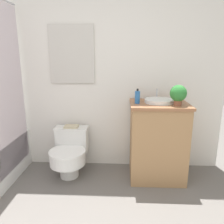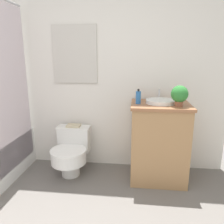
{
  "view_description": "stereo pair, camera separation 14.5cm",
  "coord_description": "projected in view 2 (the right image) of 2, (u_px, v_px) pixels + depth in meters",
  "views": [
    {
      "loc": [
        0.53,
        -0.54,
        1.39
      ],
      "look_at": [
        0.42,
        1.69,
        0.83
      ],
      "focal_mm": 35.0,
      "sensor_mm": 36.0,
      "label": 1
    },
    {
      "loc": [
        0.67,
        -0.53,
        1.39
      ],
      "look_at": [
        0.42,
        1.69,
        0.83
      ],
      "focal_mm": 35.0,
      "sensor_mm": 36.0,
      "label": 2
    }
  ],
  "objects": [
    {
      "name": "wall_back",
      "position": [
        83.0,
        69.0,
        2.7
      ],
      "size": [
        3.53,
        0.07,
        2.5
      ],
      "color": "white",
      "rests_on": "ground_plane"
    },
    {
      "name": "sink",
      "position": [
        161.0,
        101.0,
        2.41
      ],
      "size": [
        0.33,
        0.36,
        0.13
      ],
      "color": "white",
      "rests_on": "vanity"
    },
    {
      "name": "vanity",
      "position": [
        159.0,
        142.0,
        2.5
      ],
      "size": [
        0.64,
        0.53,
        0.9
      ],
      "color": "#AD7F51",
      "rests_on": "ground_plane"
    },
    {
      "name": "potted_plant",
      "position": [
        179.0,
        95.0,
        2.22
      ],
      "size": [
        0.17,
        0.17,
        0.22
      ],
      "color": "brown",
      "rests_on": "vanity"
    },
    {
      "name": "toilet",
      "position": [
        71.0,
        151.0,
        2.65
      ],
      "size": [
        0.42,
        0.56,
        0.55
      ],
      "color": "white",
      "rests_on": "ground_plane"
    },
    {
      "name": "book_on_tank",
      "position": [
        74.0,
        126.0,
        2.72
      ],
      "size": [
        0.17,
        0.12,
        0.02
      ],
      "color": "beige",
      "rests_on": "toilet"
    },
    {
      "name": "soap_bottle",
      "position": [
        138.0,
        97.0,
        2.37
      ],
      "size": [
        0.06,
        0.06,
        0.16
      ],
      "color": "#2D6BB2",
      "rests_on": "vanity"
    }
  ]
}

